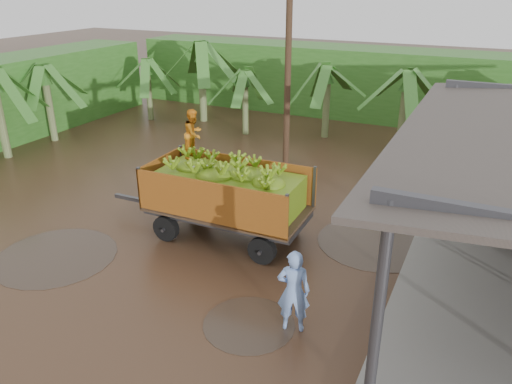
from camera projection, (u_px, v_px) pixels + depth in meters
ground at (214, 246)px, 14.04m from camera, size 100.00×100.00×0.00m
hedge_north at (328, 80)px, 27.36m from camera, size 22.00×3.00×3.60m
banana_trailer at (227, 193)px, 14.08m from camera, size 6.34×2.28×3.54m
man_blue at (294, 291)px, 10.39m from camera, size 0.80×0.65×1.91m
utility_pole at (288, 56)px, 18.48m from camera, size 1.20×0.24×8.45m
banana_plants at (170, 112)px, 20.73m from camera, size 24.06×20.71×4.17m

